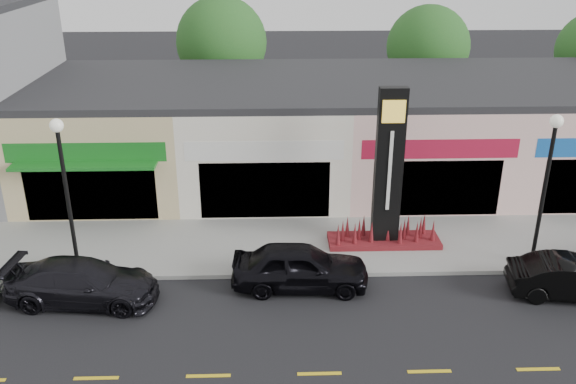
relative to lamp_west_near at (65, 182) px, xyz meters
name	(u,v)px	position (x,y,z in m)	size (l,w,h in m)	color
ground	(312,311)	(8.00, -2.50, -3.48)	(120.00, 120.00, 0.00)	black
sidewalk	(304,244)	(8.00, 1.85, -3.40)	(52.00, 4.30, 0.15)	gray
curb	(308,274)	(8.00, -0.40, -3.40)	(52.00, 0.20, 0.15)	gray
shop_beige	(116,132)	(-0.50, 8.96, -1.08)	(7.00, 10.85, 4.80)	#CDBE83
shop_cream	(265,130)	(6.50, 8.97, -1.08)	(7.00, 10.01, 4.80)	beige
shop_pink_w	(412,129)	(13.50, 8.97, -1.08)	(7.00, 10.01, 4.80)	#CEAB9D
shop_pink_e	(557,128)	(20.50, 8.97, -1.08)	(7.00, 10.01, 4.80)	#CEAB9D
tree_rear_west	(221,42)	(4.00, 17.00, 1.74)	(5.20, 5.20, 7.83)	#382619
tree_rear_mid	(428,47)	(16.00, 17.00, 1.41)	(4.80, 4.80, 7.29)	#382619
lamp_west_near	(65,182)	(0.00, 0.00, 0.00)	(0.44, 0.44, 5.47)	black
lamp_east_near	(547,177)	(16.00, 0.00, 0.00)	(0.44, 0.44, 5.47)	black
pylon_sign	(387,192)	(11.00, 1.70, -1.20)	(4.20, 1.30, 6.00)	#5A170F
car_dark_sedan	(83,282)	(0.68, -1.72, -2.78)	(4.81, 1.96, 1.40)	black
car_black_sedan	(300,267)	(7.69, -1.06, -2.70)	(4.54, 1.83, 1.55)	black
car_black_conv	(573,278)	(16.52, -1.92, -2.81)	(4.05, 1.41, 1.33)	black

